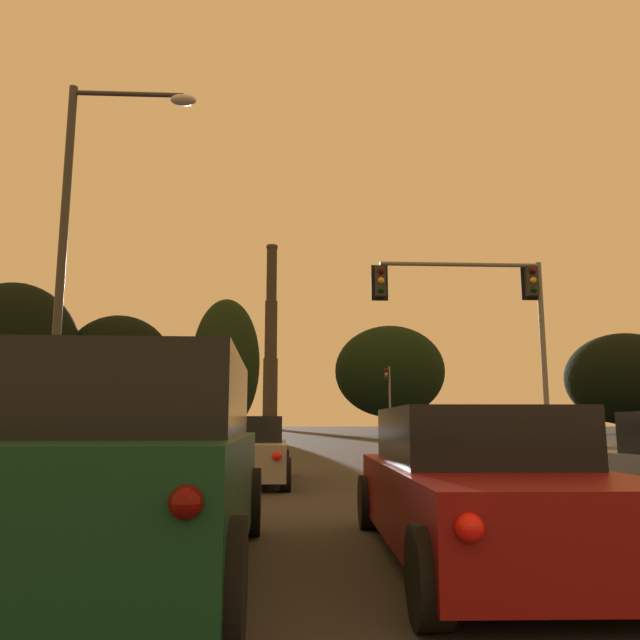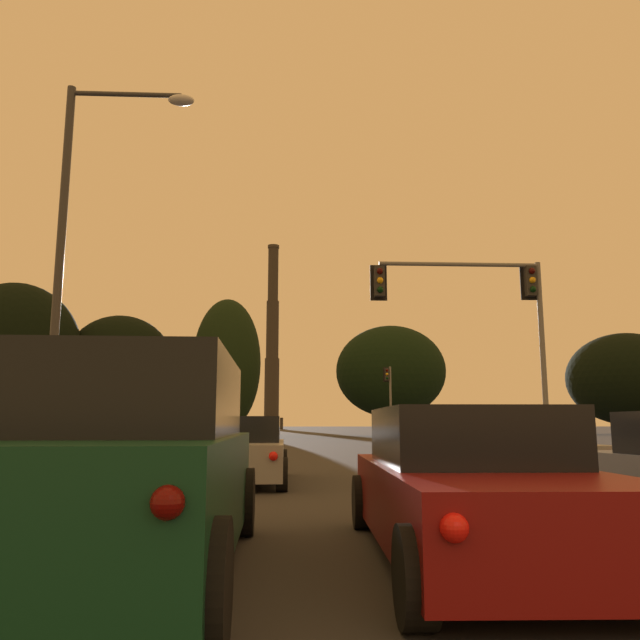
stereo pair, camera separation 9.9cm
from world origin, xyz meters
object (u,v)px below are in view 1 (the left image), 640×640
traffic_light_far_right (388,391)px  street_lamp (82,233)px  suv_left_lane_second (134,467)px  traffic_light_overhead_right (487,307)px  sedan_right_lane_front (526,452)px  sedan_center_lane_second (480,488)px  sedan_left_lane_front (245,451)px  smokestack (271,355)px

traffic_light_far_right → street_lamp: bearing=-109.4°
suv_left_lane_second → traffic_light_overhead_right: traffic_light_overhead_right is taller
street_lamp → suv_left_lane_second: bearing=-68.2°
traffic_light_overhead_right → street_lamp: 13.19m
sedan_right_lane_front → traffic_light_overhead_right: (1.62, 7.09, 4.54)m
sedan_center_lane_second → sedan_right_lane_front: same height
sedan_right_lane_front → traffic_light_far_right: 39.37m
sedan_right_lane_front → sedan_left_lane_front: 6.13m
traffic_light_overhead_right → traffic_light_far_right: size_ratio=1.12×
traffic_light_overhead_right → sedan_left_lane_front: bearing=-139.8°
sedan_right_lane_front → traffic_light_overhead_right: bearing=78.3°
suv_left_lane_second → traffic_light_far_right: traffic_light_far_right is taller
sedan_right_lane_front → sedan_left_lane_front: size_ratio=1.00×
traffic_light_overhead_right → suv_left_lane_second: bearing=-118.3°
traffic_light_far_right → sedan_right_lane_front: bearing=-94.9°
sedan_left_lane_front → sedan_right_lane_front: bearing=-5.7°
sedan_left_lane_front → traffic_light_far_right: 39.80m
suv_left_lane_second → traffic_light_overhead_right: size_ratio=0.73×
suv_left_lane_second → smokestack: smokestack is taller
sedan_right_lane_front → traffic_light_overhead_right: traffic_light_overhead_right is taller
suv_left_lane_second → traffic_light_far_right: 48.15m
sedan_right_lane_front → traffic_light_far_right: size_ratio=0.78×
sedan_center_lane_second → street_lamp: bearing=130.0°
suv_left_lane_second → traffic_light_far_right: (9.83, 47.03, 3.09)m
sedan_right_lane_front → traffic_light_overhead_right: 8.57m
suv_left_lane_second → sedan_right_lane_front: (6.49, 7.95, -0.23)m
sedan_center_lane_second → sedan_right_lane_front: bearing=67.6°
suv_left_lane_second → street_lamp: street_lamp is taller
suv_left_lane_second → sedan_left_lane_front: suv_left_lane_second is taller
sedan_center_lane_second → street_lamp: size_ratio=0.50×
sedan_center_lane_second → smokestack: (-5.98, 145.05, 17.13)m
smokestack → traffic_light_overhead_right: bearing=-85.2°
traffic_light_far_right → sedan_left_lane_front: bearing=-103.8°
sedan_center_lane_second → traffic_light_far_right: 47.18m
sedan_center_lane_second → sedan_right_lane_front: (3.34, 7.50, 0.00)m
sedan_center_lane_second → suv_left_lane_second: bearing=-170.3°
sedan_left_lane_front → traffic_light_far_right: bearing=75.8°
sedan_center_lane_second → traffic_light_far_right: (6.69, 46.59, 3.32)m
suv_left_lane_second → traffic_light_overhead_right: (8.11, 15.04, 4.31)m
traffic_light_overhead_right → smokestack: 131.52m
suv_left_lane_second → traffic_light_overhead_right: 17.62m
suv_left_lane_second → sedan_right_lane_front: 10.26m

